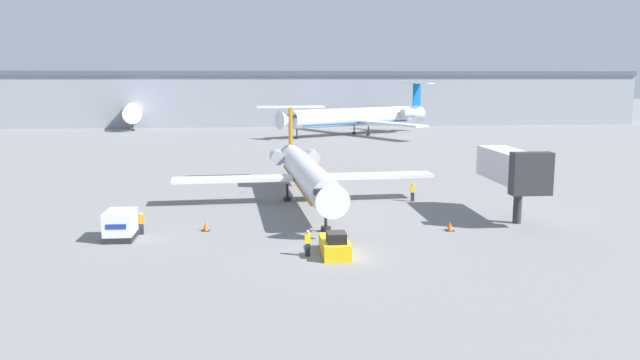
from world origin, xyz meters
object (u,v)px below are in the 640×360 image
(traffic_cone_right, at_px, (450,226))
(pushback_tug, at_px, (335,245))
(worker_on_apron, at_px, (141,223))
(airplane_parked_far_right, at_px, (132,110))
(worker_near_tug, at_px, (308,242))
(airplane_parked_far_left, at_px, (357,117))
(worker_by_wing, at_px, (413,191))
(airplane_main, at_px, (306,172))
(traffic_cone_left, at_px, (206,226))
(luggage_cart, at_px, (120,225))
(jet_bridge, at_px, (512,168))

(traffic_cone_right, bearing_deg, pushback_tug, -149.13)
(worker_on_apron, xyz_separation_m, airplane_parked_far_right, (-22.37, 110.97, 3.02))
(worker_near_tug, relative_size, airplane_parked_far_left, 0.05)
(worker_near_tug, distance_m, worker_on_apron, 14.22)
(worker_by_wing, distance_m, airplane_parked_far_right, 110.39)
(airplane_parked_far_right, bearing_deg, pushback_tug, -72.78)
(airplane_main, height_order, airplane_parked_far_right, airplane_parked_far_right)
(traffic_cone_left, bearing_deg, luggage_cart, -161.17)
(airplane_main, bearing_deg, airplane_parked_far_right, 109.81)
(traffic_cone_right, distance_m, airplane_parked_far_left, 83.19)
(airplane_main, distance_m, worker_on_apron, 17.79)
(luggage_cart, height_order, jet_bridge, jet_bridge)
(pushback_tug, bearing_deg, traffic_cone_right, 30.87)
(worker_near_tug, relative_size, traffic_cone_right, 2.34)
(worker_near_tug, relative_size, traffic_cone_left, 2.25)
(airplane_main, distance_m, worker_near_tug, 18.62)
(traffic_cone_left, bearing_deg, traffic_cone_right, -5.32)
(worker_by_wing, xyz_separation_m, jet_bridge, (6.44, -8.31, 3.46))
(pushback_tug, height_order, traffic_cone_right, pushback_tug)
(luggage_cart, height_order, traffic_cone_right, luggage_cart)
(airplane_main, height_order, worker_by_wing, airplane_main)
(worker_on_apron, bearing_deg, airplane_main, 40.08)
(worker_on_apron, height_order, airplane_parked_far_right, airplane_parked_far_right)
(traffic_cone_right, height_order, jet_bridge, jet_bridge)
(luggage_cart, bearing_deg, worker_by_wing, 25.80)
(airplane_main, xyz_separation_m, airplane_parked_far_left, (15.89, 70.48, 0.80))
(airplane_parked_far_left, relative_size, airplane_parked_far_right, 0.94)
(worker_near_tug, distance_m, airplane_parked_far_left, 90.62)
(airplane_parked_far_left, relative_size, jet_bridge, 3.72)
(worker_near_tug, bearing_deg, airplane_main, 86.31)
(worker_near_tug, height_order, jet_bridge, jet_bridge)
(worker_by_wing, relative_size, jet_bridge, 0.19)
(airplane_parked_far_right, bearing_deg, airplane_main, -70.19)
(pushback_tug, relative_size, worker_near_tug, 2.22)
(worker_on_apron, bearing_deg, traffic_cone_right, -2.59)
(traffic_cone_left, distance_m, jet_bridge, 25.92)
(airplane_parked_far_left, xyz_separation_m, jet_bridge, (0.97, -79.37, 0.63))
(traffic_cone_right, bearing_deg, traffic_cone_left, 174.68)
(worker_near_tug, bearing_deg, pushback_tug, 3.57)
(luggage_cart, bearing_deg, airplane_main, 40.81)
(luggage_cart, bearing_deg, airplane_parked_far_right, 100.64)
(airplane_main, relative_size, pushback_tug, 7.26)
(airplane_parked_far_right, bearing_deg, jet_bridge, -64.07)
(worker_on_apron, height_order, traffic_cone_right, worker_on_apron)
(worker_near_tug, xyz_separation_m, traffic_cone_right, (11.72, 6.00, -0.58))
(worker_by_wing, bearing_deg, airplane_main, 176.87)
(worker_on_apron, bearing_deg, worker_near_tug, -29.92)
(luggage_cart, bearing_deg, traffic_cone_right, 0.66)
(worker_near_tug, xyz_separation_m, worker_by_wing, (11.62, 17.90, 0.02))
(airplane_main, height_order, airplane_parked_far_left, airplane_parked_far_left)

